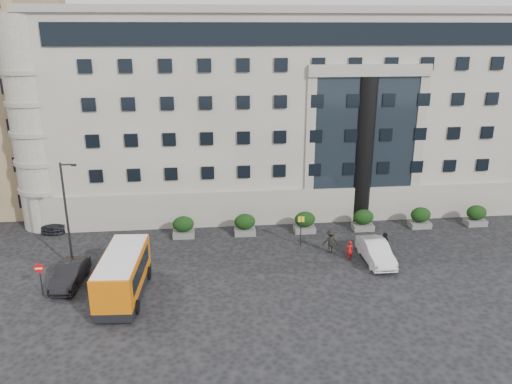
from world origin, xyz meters
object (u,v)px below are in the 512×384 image
at_px(white_taxi, 376,252).
at_px(parked_car_a, 70,270).
at_px(hedge_b, 245,224).
at_px(hedge_c, 305,222).
at_px(minibus, 123,273).
at_px(pedestrian_a, 349,250).
at_px(pedestrian_b, 384,244).
at_px(parked_car_b, 70,274).
at_px(bus_stop_sign, 301,226).
at_px(hedge_d, 363,220).
at_px(no_entry_sign, 40,273).
at_px(hedge_f, 476,215).
at_px(pedestrian_c, 331,241).
at_px(hedge_e, 420,217).
at_px(red_truck, 100,186).
at_px(parked_car_d, 46,209).
at_px(street_lamp, 67,212).
at_px(hedge_a, 183,227).
at_px(parked_car_c, 62,218).

bearing_deg(white_taxi, parked_car_a, -179.27).
distance_m(hedge_b, hedge_c, 5.20).
height_order(minibus, parked_car_a, minibus).
xyz_separation_m(minibus, pedestrian_a, (16.31, 3.72, -0.86)).
bearing_deg(white_taxi, pedestrian_b, 45.67).
xyz_separation_m(minibus, parked_car_b, (-3.90, 1.96, -0.88)).
bearing_deg(bus_stop_sign, hedge_d, 24.66).
relative_size(no_entry_sign, white_taxi, 0.47).
height_order(bus_stop_sign, no_entry_sign, bus_stop_sign).
distance_m(hedge_c, minibus, 16.89).
height_order(hedge_f, pedestrian_c, pedestrian_c).
distance_m(hedge_d, hedge_e, 5.20).
xyz_separation_m(no_entry_sign, red_truck, (0.21, 19.46, -0.11)).
distance_m(hedge_e, bus_stop_sign, 11.67).
bearing_deg(pedestrian_a, hedge_e, -147.41).
xyz_separation_m(parked_car_d, pedestrian_c, (24.57, -10.75, 0.25)).
distance_m(street_lamp, bus_stop_sign, 17.75).
bearing_deg(parked_car_d, hedge_b, -9.93).
bearing_deg(parked_car_a, hedge_e, 6.59).
xyz_separation_m(hedge_d, parked_car_a, (-23.32, -6.59, -0.30)).
xyz_separation_m(red_truck, parked_car_a, (1.07, -17.20, -0.91)).
bearing_deg(parked_car_a, pedestrian_b, -3.07).
bearing_deg(pedestrian_a, hedge_a, -26.81).
height_order(minibus, pedestrian_b, minibus).
xyz_separation_m(hedge_a, parked_car_c, (-10.89, 3.75, -0.20)).
bearing_deg(hedge_f, hedge_d, 180.00).
relative_size(no_entry_sign, parked_car_d, 0.45).
xyz_separation_m(hedge_b, no_entry_sign, (-14.20, -8.84, 0.72)).
height_order(bus_stop_sign, parked_car_d, bus_stop_sign).
distance_m(red_truck, pedestrian_a, 27.01).
height_order(hedge_c, hedge_e, same).
distance_m(no_entry_sign, red_truck, 19.46).
bearing_deg(hedge_a, white_taxi, -23.17).
bearing_deg(minibus, pedestrian_b, 16.03).
bearing_deg(pedestrian_a, hedge_d, -119.47).
relative_size(hedge_a, parked_car_c, 0.37).
xyz_separation_m(bus_stop_sign, minibus, (-13.10, -6.63, -0.10)).
bearing_deg(hedge_f, pedestrian_c, -163.14).
bearing_deg(hedge_c, hedge_a, 180.00).
relative_size(hedge_e, hedge_f, 1.00).
xyz_separation_m(parked_car_d, pedestrian_b, (28.58, -11.61, 0.22)).
bearing_deg(parked_car_a, bus_stop_sign, 5.99).
distance_m(pedestrian_b, pedestrian_c, 4.10).
distance_m(hedge_f, parked_car_b, 34.32).
relative_size(hedge_d, parked_car_a, 0.50).
relative_size(hedge_d, red_truck, 0.31).
bearing_deg(hedge_e, minibus, -158.86).
bearing_deg(hedge_a, minibus, -110.87).
bearing_deg(pedestrian_c, parked_car_c, -13.40).
xyz_separation_m(hedge_b, hedge_e, (15.60, 0.00, 0.00)).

